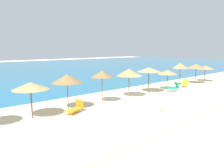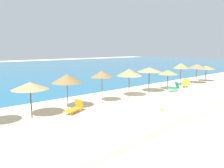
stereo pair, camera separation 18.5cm
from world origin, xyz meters
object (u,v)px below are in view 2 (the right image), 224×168
(beach_umbrella_7, at_px, (168,72))
(beach_ball, at_px, (162,110))
(beach_umbrella_9, at_px, (197,66))
(lounge_chair_2, at_px, (185,84))
(beach_umbrella_4, at_px, (102,74))
(beach_umbrella_6, at_px, (149,70))
(lounge_chair_0, at_px, (174,87))
(beach_umbrella_5, at_px, (129,72))
(beach_umbrella_8, at_px, (181,66))
(beach_umbrella_10, at_px, (206,67))
(beach_umbrella_3, at_px, (67,78))
(beach_umbrella_2, at_px, (30,86))
(lounge_chair_1, at_px, (75,108))

(beach_umbrella_7, xyz_separation_m, beach_ball, (-7.73, -5.03, -1.99))
(beach_umbrella_9, height_order, beach_ball, beach_umbrella_9)
(lounge_chair_2, bearing_deg, beach_ball, 100.20)
(beach_umbrella_9, relative_size, beach_ball, 10.90)
(beach_umbrella_4, bearing_deg, beach_umbrella_6, 2.63)
(lounge_chair_0, bearing_deg, beach_umbrella_5, 106.41)
(beach_umbrella_5, bearing_deg, beach_umbrella_8, 2.01)
(lounge_chair_0, distance_m, beach_ball, 8.57)
(lounge_chair_0, relative_size, lounge_chair_2, 1.07)
(beach_umbrella_4, height_order, beach_umbrella_9, beach_umbrella_4)
(beach_umbrella_6, bearing_deg, beach_ball, -131.70)
(beach_umbrella_9, bearing_deg, beach_umbrella_10, 3.18)
(beach_umbrella_6, xyz_separation_m, beach_umbrella_9, (9.72, -0.22, -0.12))
(beach_umbrella_6, distance_m, beach_umbrella_10, 12.74)
(beach_umbrella_10, relative_size, lounge_chair_0, 1.66)
(beach_umbrella_7, relative_size, lounge_chair_0, 1.56)
(beach_umbrella_8, height_order, beach_umbrella_9, beach_umbrella_8)
(beach_umbrella_4, distance_m, beach_umbrella_9, 16.49)
(beach_umbrella_4, xyz_separation_m, beach_umbrella_6, (6.77, 0.31, -0.06))
(beach_umbrella_7, relative_size, beach_ball, 9.47)
(beach_umbrella_9, bearing_deg, beach_umbrella_8, 172.73)
(beach_umbrella_3, bearing_deg, beach_umbrella_7, -0.83)
(beach_umbrella_5, distance_m, beach_umbrella_10, 15.97)
(beach_umbrella_4, distance_m, beach_umbrella_8, 13.25)
(beach_umbrella_4, xyz_separation_m, beach_umbrella_5, (3.53, 0.16, -0.12))
(beach_umbrella_2, relative_size, beach_ball, 10.18)
(beach_umbrella_3, height_order, beach_umbrella_4, beach_umbrella_4)
(beach_umbrella_2, relative_size, beach_umbrella_5, 0.89)
(beach_umbrella_3, xyz_separation_m, lounge_chair_1, (-0.02, -1.10, -2.14))
(beach_umbrella_6, xyz_separation_m, beach_umbrella_7, (2.94, -0.34, -0.45))
(beach_umbrella_4, bearing_deg, beach_umbrella_3, 177.33)
(beach_umbrella_7, xyz_separation_m, beach_umbrella_8, (3.53, 0.53, 0.52))
(beach_umbrella_5, height_order, beach_umbrella_7, beach_umbrella_5)
(beach_umbrella_8, xyz_separation_m, lounge_chair_1, (-16.62, -1.44, -2.26))
(beach_umbrella_9, height_order, lounge_chair_1, beach_umbrella_9)
(beach_ball, bearing_deg, beach_umbrella_9, 19.53)
(beach_umbrella_6, relative_size, beach_umbrella_8, 0.94)
(beach_umbrella_6, bearing_deg, beach_umbrella_2, -178.45)
(beach_umbrella_6, relative_size, beach_umbrella_9, 1.03)
(beach_umbrella_8, xyz_separation_m, beach_umbrella_10, (6.25, -0.25, -0.54))
(beach_umbrella_3, relative_size, beach_ball, 11.44)
(beach_umbrella_4, height_order, beach_umbrella_7, beach_umbrella_4)
(beach_umbrella_6, height_order, lounge_chair_0, beach_umbrella_6)
(beach_umbrella_2, xyz_separation_m, beach_umbrella_8, (19.59, 0.54, 0.35))
(beach_umbrella_6, xyz_separation_m, lounge_chair_2, (6.26, -0.64, -2.11))
(beach_umbrella_7, relative_size, lounge_chair_1, 1.32)
(beach_umbrella_6, distance_m, beach_umbrella_9, 9.73)
(beach_umbrella_7, distance_m, lounge_chair_1, 13.24)
(beach_umbrella_10, bearing_deg, beach_umbrella_5, -179.66)
(beach_umbrella_5, bearing_deg, beach_umbrella_4, -177.40)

